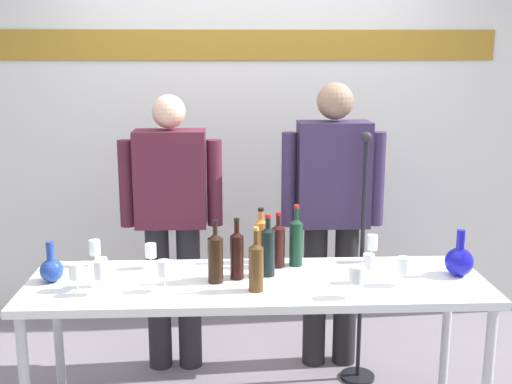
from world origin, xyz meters
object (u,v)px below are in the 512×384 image
(display_table, at_px, (257,292))
(wine_glass_right_3, at_px, (369,262))
(wine_glass_left_2, at_px, (100,271))
(wine_glass_left_0, at_px, (102,267))
(wine_glass_left_3, at_px, (77,272))
(wine_bottle_5, at_px, (296,240))
(wine_glass_left_1, at_px, (164,269))
(wine_glass_right_0, at_px, (403,266))
(decanter_blue_left, at_px, (52,269))
(wine_bottle_3, at_px, (237,253))
(wine_glass_right_2, at_px, (372,243))
(wine_glass_left_5, at_px, (95,248))
(wine_glass_left_4, at_px, (151,251))
(wine_glass_right_1, at_px, (356,275))
(decanter_blue_right, at_px, (459,261))
(wine_bottle_0, at_px, (215,256))
(presenter_right, at_px, (332,208))
(wine_bottle_6, at_px, (256,265))
(presenter_left, at_px, (172,217))
(wine_bottle_2, at_px, (261,238))
(microphone_stand, at_px, (360,301))
(wine_bottle_1, at_px, (278,244))
(wine_bottle_4, at_px, (268,249))

(display_table, relative_size, wine_glass_right_3, 15.76)
(wine_glass_left_2, height_order, wine_glass_right_3, wine_glass_left_2)
(wine_glass_left_0, bearing_deg, wine_glass_left_3, -156.17)
(wine_bottle_5, xyz_separation_m, wine_glass_left_1, (-0.66, -0.35, -0.03))
(wine_glass_right_0, bearing_deg, decanter_blue_left, 175.79)
(decanter_blue_left, distance_m, wine_bottle_5, 1.25)
(wine_bottle_3, bearing_deg, wine_glass_right_2, 17.60)
(wine_bottle_3, distance_m, wine_glass_left_5, 0.78)
(wine_glass_left_0, bearing_deg, wine_glass_left_4, 51.80)
(wine_glass_left_0, xyz_separation_m, wine_glass_left_2, (0.01, -0.10, 0.02))
(wine_glass_left_3, bearing_deg, wine_glass_right_2, 13.63)
(wine_glass_left_3, distance_m, wine_glass_left_4, 0.44)
(wine_glass_right_1, bearing_deg, wine_glass_left_3, 173.75)
(decanter_blue_left, relative_size, wine_glass_left_5, 1.45)
(decanter_blue_right, distance_m, wine_glass_right_1, 0.64)
(wine_glass_left_2, relative_size, wine_glass_left_5, 1.17)
(wine_bottle_0, bearing_deg, presenter_right, 43.64)
(decanter_blue_right, xyz_separation_m, wine_bottle_6, (-1.04, -0.17, 0.05))
(wine_bottle_5, xyz_separation_m, wine_glass_right_2, (0.42, 0.04, -0.04))
(presenter_left, bearing_deg, wine_bottle_2, -34.51)
(wine_bottle_0, bearing_deg, wine_glass_right_1, -19.35)
(wine_bottle_3, relative_size, microphone_stand, 0.21)
(decanter_blue_right, distance_m, wine_bottle_2, 1.03)
(presenter_left, height_order, wine_glass_left_4, presenter_left)
(wine_glass_left_1, distance_m, wine_glass_right_2, 1.15)
(presenter_right, bearing_deg, wine_bottle_1, -129.31)
(wine_bottle_3, xyz_separation_m, wine_glass_left_5, (-0.75, 0.23, -0.04))
(wine_glass_left_1, height_order, wine_glass_right_3, wine_glass_left_1)
(wine_glass_left_4, bearing_deg, wine_bottle_1, -0.58)
(decanter_blue_left, bearing_deg, wine_glass_right_3, -2.82)
(wine_bottle_5, xyz_separation_m, wine_glass_right_0, (0.49, -0.32, -0.04))
(decanter_blue_right, relative_size, presenter_left, 0.14)
(wine_bottle_5, height_order, wine_glass_right_2, wine_bottle_5)
(wine_bottle_1, xyz_separation_m, wine_glass_left_1, (-0.57, -0.32, -0.02))
(decanter_blue_right, xyz_separation_m, wine_bottle_4, (-0.97, 0.04, 0.06))
(presenter_left, distance_m, microphone_stand, 1.20)
(wine_bottle_5, bearing_deg, wine_glass_left_4, -178.96)
(display_table, xyz_separation_m, wine_glass_left_5, (-0.85, 0.26, 0.16))
(wine_glass_left_5, bearing_deg, microphone_stand, 6.44)
(wine_bottle_1, bearing_deg, wine_glass_left_1, -150.18)
(wine_bottle_6, bearing_deg, presenter_left, 120.80)
(wine_glass_left_2, relative_size, wine_glass_right_2, 1.11)
(wine_glass_right_2, bearing_deg, decanter_blue_right, -30.88)
(wine_bottle_5, relative_size, wine_glass_left_4, 2.48)
(wine_bottle_4, xyz_separation_m, wine_glass_left_0, (-0.81, -0.12, -0.04))
(wine_bottle_0, relative_size, wine_glass_right_3, 2.18)
(wine_bottle_5, bearing_deg, decanter_blue_left, -171.07)
(display_table, distance_m, wine_bottle_4, 0.22)
(wine_glass_right_1, xyz_separation_m, microphone_stand, (0.17, 0.67, -0.40))
(presenter_right, xyz_separation_m, wine_glass_left_4, (-1.02, -0.43, -0.12))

